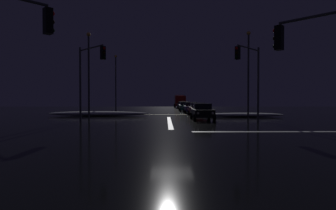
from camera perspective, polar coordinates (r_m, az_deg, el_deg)
ground at (r=16.46m, az=0.76°, el=-5.79°), size 120.00×120.00×0.10m
stop_line_north at (r=23.91m, az=0.34°, el=-3.50°), size 0.35×12.77×0.01m
centre_line_ns at (r=35.49m, az=0.04°, el=-1.99°), size 22.00×0.15×0.01m
crosswalk_bar_east at (r=18.28m, az=25.40°, el=-5.04°), size 12.77×0.40×0.01m
snow_bank_left_curb at (r=33.26m, az=-14.35°, el=-1.76°), size 11.81×1.50×0.56m
snow_bank_right_curb at (r=31.56m, az=15.39°, el=-2.00°), size 9.16×1.50×0.47m
sedan_black at (r=26.51m, az=7.13°, el=-1.33°), size 2.02×4.33×1.57m
sedan_red at (r=33.02m, az=6.18°, el=-0.84°), size 2.02×4.33×1.57m
sedan_blue at (r=39.38m, az=4.82°, el=-0.52°), size 2.02×4.33×1.57m
sedan_green at (r=45.51m, az=3.59°, el=-0.30°), size 2.02×4.33×1.57m
sedan_white at (r=52.25m, az=3.37°, el=-0.12°), size 2.02×4.33×1.57m
sedan_gray at (r=58.82m, az=2.93°, el=0.02°), size 2.02×4.33×1.57m
box_truck at (r=66.46m, az=2.45°, el=0.93°), size 2.68×8.28×3.08m
traffic_signal_nw at (r=24.15m, az=-16.13°, el=7.14°), size 2.92×2.92×6.55m
traffic_signal_ne at (r=24.41m, az=16.77°, el=7.09°), size 2.84×2.84×6.57m
streetlamp_right_near at (r=30.96m, az=16.42°, el=7.42°), size 0.44×0.44×9.32m
streetlamp_left_near at (r=30.74m, az=-16.21°, el=7.29°), size 0.44×0.44×9.13m
streetlamp_left_far at (r=46.29m, az=-10.84°, el=5.36°), size 0.44×0.44×9.34m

